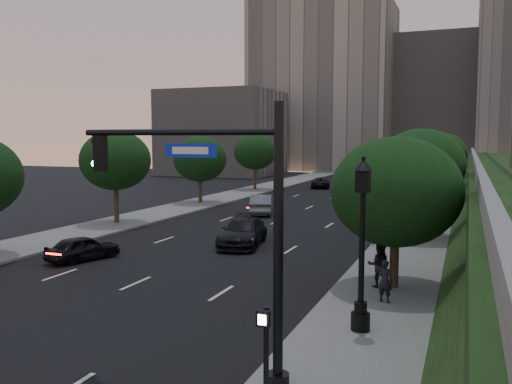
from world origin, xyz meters
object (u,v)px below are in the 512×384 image
at_px(sedan_mid_left, 262,204).
at_px(sedan_far_right, 363,193).
at_px(sedan_far_left, 321,183).
at_px(sedan_near_right, 243,232).
at_px(sedan_near_left, 83,248).
at_px(pedestrian_a, 385,281).
at_px(traffic_signal_mast, 236,241).
at_px(pedestrian_b, 378,265).
at_px(pedestrian_c, 382,244).
at_px(street_lamp, 362,252).

bearing_deg(sedan_mid_left, sedan_far_right, -134.46).
xyz_separation_m(sedan_far_left, sedan_near_right, (4.95, -36.59, 0.12)).
distance_m(sedan_near_left, sedan_far_right, 32.27).
bearing_deg(pedestrian_a, sedan_far_left, -56.14).
distance_m(sedan_near_right, sedan_far_right, 24.84).
bearing_deg(traffic_signal_mast, sedan_near_left, 141.99).
distance_m(sedan_far_right, pedestrian_a, 33.87).
bearing_deg(sedan_far_right, traffic_signal_mast, -80.10).
distance_m(sedan_near_left, sedan_mid_left, 19.09).
distance_m(sedan_far_left, pedestrian_b, 45.18).
xyz_separation_m(sedan_near_right, sedan_far_right, (2.45, 24.72, 0.03)).
relative_size(sedan_near_right, sedan_far_right, 1.13).
bearing_deg(traffic_signal_mast, sedan_far_left, 102.38).
distance_m(sedan_near_left, pedestrian_b, 14.72).
height_order(traffic_signal_mast, sedan_far_right, traffic_signal_mast).
distance_m(sedan_near_right, pedestrian_b, 10.82).
xyz_separation_m(sedan_far_right, pedestrian_b, (6.20, -31.20, 0.25)).
bearing_deg(sedan_far_left, sedan_far_right, 109.11).
height_order(sedan_mid_left, pedestrian_c, pedestrian_c).
bearing_deg(pedestrian_b, sedan_near_right, -53.25).
bearing_deg(pedestrian_c, sedan_mid_left, -83.23).
bearing_deg(pedestrian_c, pedestrian_a, 66.64).
bearing_deg(traffic_signal_mast, sedan_far_right, 95.87).
bearing_deg(street_lamp, sedan_far_left, 106.00).
height_order(sedan_near_right, pedestrian_a, pedestrian_a).
xyz_separation_m(sedan_far_right, pedestrian_a, (6.74, -33.19, 0.13)).
distance_m(traffic_signal_mast, pedestrian_b, 10.41).
xyz_separation_m(traffic_signal_mast, street_lamp, (2.22, 4.67, -1.04)).
relative_size(sedan_mid_left, pedestrian_a, 3.06).
height_order(sedan_far_right, pedestrian_c, pedestrian_c).
distance_m(sedan_mid_left, sedan_far_left, 24.12).
xyz_separation_m(sedan_near_left, sedan_far_left, (1.11, 43.01, 0.01)).
height_order(sedan_far_right, pedestrian_a, pedestrian_a).
xyz_separation_m(traffic_signal_mast, sedan_far_right, (-4.23, 41.08, -2.86)).
bearing_deg(street_lamp, sedan_far_right, 100.04).
bearing_deg(pedestrian_c, pedestrian_b, 63.97).
xyz_separation_m(sedan_near_left, pedestrian_c, (14.19, 4.54, 0.38)).
bearing_deg(pedestrian_c, sedan_near_left, -14.70).
height_order(street_lamp, sedan_far_right, street_lamp).
xyz_separation_m(street_lamp, sedan_near_right, (-8.90, 11.69, -1.86)).
bearing_deg(sedan_far_left, street_lamp, 93.18).
xyz_separation_m(sedan_near_right, pedestrian_b, (8.65, -6.48, 0.28)).
distance_m(street_lamp, sedan_mid_left, 27.31).
relative_size(sedan_mid_left, pedestrian_b, 2.67).
bearing_deg(pedestrian_c, street_lamp, 62.00).
height_order(sedan_near_right, pedestrian_c, pedestrian_c).
height_order(traffic_signal_mast, sedan_near_right, traffic_signal_mast).
relative_size(sedan_near_left, sedan_near_right, 0.70).
xyz_separation_m(sedan_far_left, pedestrian_b, (13.60, -43.08, 0.40)).
bearing_deg(sedan_mid_left, sedan_near_right, 88.00).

